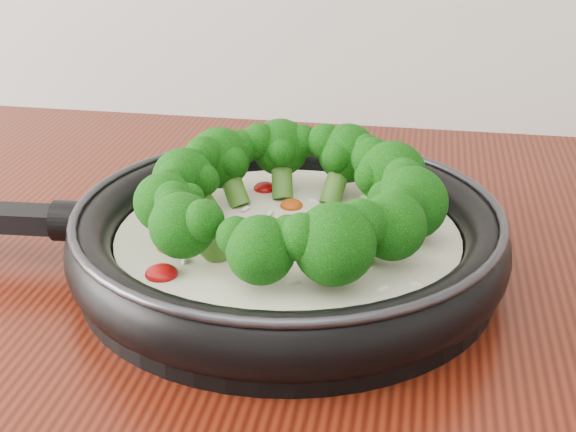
# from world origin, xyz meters

# --- Properties ---
(skillet) EXTENTS (0.55, 0.36, 0.10)m
(skillet) POSITION_xyz_m (0.01, 1.11, 0.94)
(skillet) COLOR black
(skillet) RESTS_ON counter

